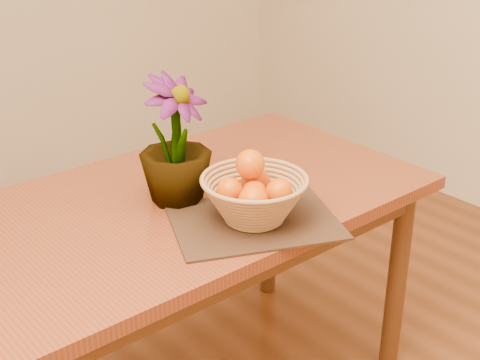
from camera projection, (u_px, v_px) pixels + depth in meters
table at (188, 223)px, 1.98m from camera, size 1.40×0.80×0.75m
placemat at (254, 221)px, 1.80m from camera, size 0.53×0.48×0.01m
wicker_basket at (254, 200)px, 1.77m from camera, size 0.29×0.29×0.12m
orange_pile at (253, 186)px, 1.76m from camera, size 0.17×0.17×0.14m
potted_plant at (175, 141)px, 1.84m from camera, size 0.26×0.26×0.36m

